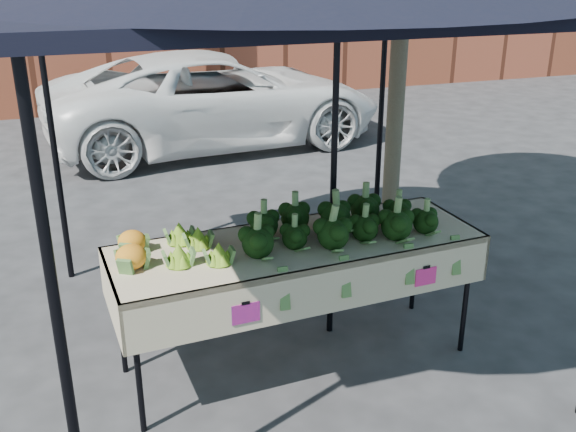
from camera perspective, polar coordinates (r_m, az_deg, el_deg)
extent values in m
plane|color=#29292B|center=(4.81, 1.62, -11.30)|extent=(90.00, 90.00, 0.00)
cube|color=#C3B691|center=(4.45, 0.83, -7.51)|extent=(2.45, 0.96, 0.90)
cube|color=#F22D8C|center=(3.86, -4.16, -8.20)|extent=(0.17, 0.01, 0.12)
cube|color=#E52B7F|center=(4.28, 11.80, -5.46)|extent=(0.17, 0.01, 0.12)
ellipsoid|color=black|center=(4.31, 4.21, -0.14)|extent=(1.35, 0.55, 0.24)
ellipsoid|color=#9EC026|center=(4.09, -8.14, -2.03)|extent=(0.42, 0.56, 0.19)
ellipsoid|color=orange|center=(4.08, -13.32, -2.62)|extent=(0.22, 0.42, 0.17)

